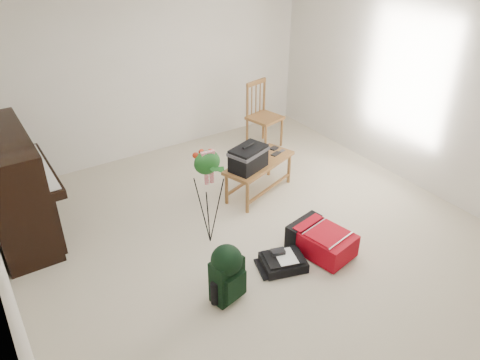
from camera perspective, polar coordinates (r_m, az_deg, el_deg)
floor at (r=5.34m, az=2.38°, el=-7.47°), size 5.00×5.50×0.01m
ceiling at (r=4.28m, az=3.14°, el=19.89°), size 5.00×5.50×0.01m
wall_back at (r=6.94m, az=-10.84°, el=12.97°), size 5.00×0.04×2.50m
wall_right at (r=6.36m, az=21.73°, el=9.70°), size 0.04×5.50×2.50m
piano at (r=5.69m, az=-25.87°, el=-0.99°), size 0.71×1.50×1.25m
bench at (r=5.84m, az=1.09°, el=2.71°), size 1.11×0.73×0.79m
dining_chair at (r=7.23m, az=2.88°, el=7.84°), size 0.53×0.53×1.02m
red_suitcase at (r=5.20m, az=9.58°, el=-7.05°), size 0.57×0.74×0.28m
black_duffel at (r=4.99m, az=5.28°, el=-9.84°), size 0.53×0.47×0.19m
green_backpack at (r=4.45m, az=-1.58°, el=-11.02°), size 0.34×0.32×0.61m
flower_stand at (r=5.02m, az=-3.86°, el=-2.26°), size 0.40×0.40×1.18m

